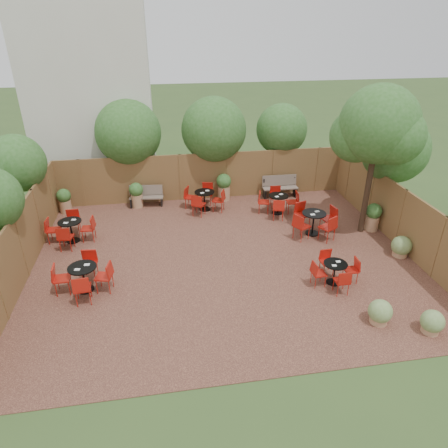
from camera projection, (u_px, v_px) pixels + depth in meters
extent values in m
plane|color=#354F23|center=(224.00, 259.00, 13.02)|extent=(80.00, 80.00, 0.00)
cube|color=#381E17|center=(224.00, 258.00, 13.01)|extent=(12.00, 10.00, 0.02)
cube|color=brown|center=(205.00, 176.00, 16.95)|extent=(12.00, 0.08, 2.00)
cube|color=brown|center=(21.00, 247.00, 11.69)|extent=(0.08, 10.00, 2.00)
cube|color=brown|center=(401.00, 218.00, 13.43)|extent=(0.08, 10.00, 2.00)
cube|color=beige|center=(93.00, 94.00, 17.57)|extent=(5.00, 4.00, 8.00)
sphere|color=#28551B|center=(16.00, 163.00, 13.52)|extent=(1.96, 1.96, 1.96)
sphere|color=#28551B|center=(128.00, 133.00, 16.32)|extent=(2.66, 2.66, 2.66)
sphere|color=#28551B|center=(214.00, 130.00, 16.73)|extent=(2.71, 2.71, 2.71)
sphere|color=#28551B|center=(282.00, 129.00, 17.41)|extent=(2.20, 2.20, 2.20)
sphere|color=#28551B|center=(395.00, 150.00, 14.49)|extent=(2.41, 2.41, 2.41)
cylinder|color=black|center=(370.00, 178.00, 13.74)|extent=(0.21, 0.21, 4.09)
sphere|color=#28551B|center=(379.00, 124.00, 12.91)|extent=(2.56, 2.56, 2.56)
sphere|color=#28551B|center=(357.00, 136.00, 13.39)|extent=(1.79, 1.79, 1.79)
sphere|color=#28551B|center=(395.00, 136.00, 12.74)|extent=(1.87, 1.87, 1.87)
cube|color=brown|center=(146.00, 197.00, 16.47)|extent=(1.41, 0.58, 0.05)
cube|color=brown|center=(146.00, 190.00, 16.52)|extent=(1.37, 0.28, 0.41)
cube|color=black|center=(132.00, 203.00, 16.47)|extent=(0.11, 0.41, 0.36)
cube|color=black|center=(162.00, 201.00, 16.65)|extent=(0.11, 0.41, 0.36)
cube|color=brown|center=(280.00, 188.00, 17.27)|extent=(1.51, 0.47, 0.05)
cube|color=brown|center=(279.00, 180.00, 17.33)|extent=(1.51, 0.13, 0.45)
cube|color=black|center=(265.00, 194.00, 17.28)|extent=(0.07, 0.45, 0.40)
cube|color=black|center=(295.00, 192.00, 17.48)|extent=(0.07, 0.45, 0.40)
cylinder|color=black|center=(205.00, 209.00, 16.32)|extent=(0.46, 0.46, 0.03)
cylinder|color=black|center=(205.00, 201.00, 16.15)|extent=(0.05, 0.05, 0.73)
cylinder|color=black|center=(204.00, 192.00, 15.98)|extent=(0.79, 0.79, 0.03)
cube|color=white|center=(207.00, 191.00, 16.06)|extent=(0.17, 0.15, 0.02)
cube|color=white|center=(202.00, 193.00, 15.84)|extent=(0.17, 0.15, 0.02)
cylinder|color=black|center=(277.00, 213.00, 16.03)|extent=(0.45, 0.45, 0.03)
cylinder|color=black|center=(278.00, 204.00, 15.86)|extent=(0.05, 0.05, 0.71)
cylinder|color=black|center=(279.00, 196.00, 15.69)|extent=(0.78, 0.78, 0.03)
cube|color=white|center=(281.00, 194.00, 15.77)|extent=(0.16, 0.13, 0.02)
cube|color=white|center=(277.00, 197.00, 15.56)|extent=(0.16, 0.13, 0.02)
cylinder|color=black|center=(73.00, 241.00, 14.00)|extent=(0.46, 0.46, 0.03)
cylinder|color=black|center=(71.00, 231.00, 13.83)|extent=(0.05, 0.05, 0.73)
cylinder|color=black|center=(70.00, 222.00, 13.66)|extent=(0.79, 0.79, 0.03)
cube|color=white|center=(74.00, 220.00, 13.74)|extent=(0.15, 0.11, 0.02)
cube|color=white|center=(66.00, 223.00, 13.53)|extent=(0.15, 0.11, 0.02)
cylinder|color=black|center=(333.00, 282.00, 11.79)|extent=(0.39, 0.39, 0.03)
cylinder|color=black|center=(334.00, 273.00, 11.64)|extent=(0.04, 0.04, 0.63)
cylinder|color=black|center=(336.00, 264.00, 11.50)|extent=(0.68, 0.68, 0.03)
cube|color=white|center=(338.00, 262.00, 11.57)|extent=(0.13, 0.10, 0.01)
cube|color=white|center=(334.00, 266.00, 11.38)|extent=(0.13, 0.10, 0.01)
cylinder|color=black|center=(312.00, 233.00, 14.48)|extent=(0.49, 0.49, 0.03)
cylinder|color=black|center=(313.00, 223.00, 14.30)|extent=(0.06, 0.06, 0.78)
cylinder|color=black|center=(314.00, 213.00, 14.12)|extent=(0.84, 0.84, 0.03)
cube|color=white|center=(317.00, 211.00, 14.21)|extent=(0.18, 0.16, 0.02)
cube|color=white|center=(313.00, 215.00, 13.98)|extent=(0.18, 0.16, 0.02)
cylinder|color=black|center=(86.00, 289.00, 11.48)|extent=(0.46, 0.46, 0.03)
cylinder|color=black|center=(84.00, 279.00, 11.31)|extent=(0.05, 0.05, 0.73)
cylinder|color=black|center=(82.00, 267.00, 11.14)|extent=(0.79, 0.79, 0.03)
cube|color=white|center=(87.00, 265.00, 11.22)|extent=(0.15, 0.11, 0.02)
cube|color=white|center=(77.00, 270.00, 11.00)|extent=(0.15, 0.11, 0.02)
cylinder|color=#A27551|center=(137.00, 201.00, 16.46)|extent=(0.47, 0.47, 0.54)
sphere|color=#28551B|center=(136.00, 190.00, 16.24)|extent=(0.56, 0.56, 0.56)
cylinder|color=#A27551|center=(224.00, 193.00, 17.11)|extent=(0.52, 0.52, 0.59)
sphere|color=#28551B|center=(224.00, 181.00, 16.87)|extent=(0.62, 0.62, 0.62)
cylinder|color=#A27551|center=(66.00, 206.00, 15.97)|extent=(0.45, 0.45, 0.52)
sphere|color=#28551B|center=(64.00, 196.00, 15.76)|extent=(0.54, 0.54, 0.54)
cylinder|color=#A27551|center=(372.00, 223.00, 14.65)|extent=(0.47, 0.47, 0.54)
sphere|color=#28551B|center=(374.00, 211.00, 14.43)|extent=(0.57, 0.57, 0.57)
cylinder|color=#A27551|center=(430.00, 329.00, 9.90)|extent=(0.42, 0.42, 0.19)
sphere|color=olive|center=(432.00, 321.00, 9.80)|extent=(0.57, 0.57, 0.57)
cylinder|color=#A27551|center=(379.00, 319.00, 10.22)|extent=(0.44, 0.44, 0.20)
sphere|color=olive|center=(380.00, 311.00, 10.10)|extent=(0.60, 0.60, 0.60)
cylinder|color=#A27551|center=(400.00, 253.00, 13.10)|extent=(0.47, 0.47, 0.21)
sphere|color=olive|center=(401.00, 246.00, 12.98)|extent=(0.64, 0.64, 0.64)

